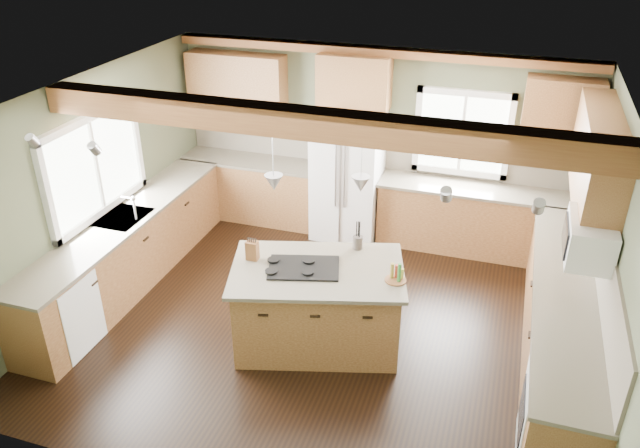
% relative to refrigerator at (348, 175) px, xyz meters
% --- Properties ---
extents(floor, '(5.60, 5.60, 0.00)m').
position_rel_refrigerator_xyz_m(floor, '(0.30, -2.12, -0.90)').
color(floor, black).
rests_on(floor, ground).
extents(ceiling, '(5.60, 5.60, 0.00)m').
position_rel_refrigerator_xyz_m(ceiling, '(0.30, -2.12, 1.70)').
color(ceiling, silver).
rests_on(ceiling, wall_back).
extents(wall_back, '(5.60, 0.00, 5.60)m').
position_rel_refrigerator_xyz_m(wall_back, '(0.30, 0.38, 0.40)').
color(wall_back, '#4E563D').
rests_on(wall_back, ground).
extents(wall_left, '(0.00, 5.00, 5.00)m').
position_rel_refrigerator_xyz_m(wall_left, '(-2.50, -2.12, 0.40)').
color(wall_left, '#4E563D').
rests_on(wall_left, ground).
extents(wall_right, '(0.00, 5.00, 5.00)m').
position_rel_refrigerator_xyz_m(wall_right, '(3.10, -2.12, 0.40)').
color(wall_right, '#4E563D').
rests_on(wall_right, ground).
extents(ceiling_beam, '(5.55, 0.26, 0.26)m').
position_rel_refrigerator_xyz_m(ceiling_beam, '(0.30, -2.46, 1.57)').
color(ceiling_beam, brown).
rests_on(ceiling_beam, ceiling).
extents(soffit_trim, '(5.55, 0.20, 0.10)m').
position_rel_refrigerator_xyz_m(soffit_trim, '(0.30, 0.28, 1.64)').
color(soffit_trim, brown).
rests_on(soffit_trim, ceiling).
extents(backsplash_back, '(5.58, 0.03, 0.58)m').
position_rel_refrigerator_xyz_m(backsplash_back, '(0.30, 0.36, 0.31)').
color(backsplash_back, brown).
rests_on(backsplash_back, wall_back).
extents(backsplash_right, '(0.03, 3.70, 0.58)m').
position_rel_refrigerator_xyz_m(backsplash_right, '(3.08, -2.07, 0.31)').
color(backsplash_right, brown).
rests_on(backsplash_right, wall_right).
extents(base_cab_back_left, '(2.02, 0.60, 0.88)m').
position_rel_refrigerator_xyz_m(base_cab_back_left, '(-1.49, 0.08, -0.46)').
color(base_cab_back_left, brown).
rests_on(base_cab_back_left, floor).
extents(counter_back_left, '(2.06, 0.64, 0.04)m').
position_rel_refrigerator_xyz_m(counter_back_left, '(-1.49, 0.08, 0.00)').
color(counter_back_left, '#494335').
rests_on(counter_back_left, base_cab_back_left).
extents(base_cab_back_right, '(2.62, 0.60, 0.88)m').
position_rel_refrigerator_xyz_m(base_cab_back_right, '(1.79, 0.08, -0.46)').
color(base_cab_back_right, brown).
rests_on(base_cab_back_right, floor).
extents(counter_back_right, '(2.66, 0.64, 0.04)m').
position_rel_refrigerator_xyz_m(counter_back_right, '(1.79, 0.08, 0.00)').
color(counter_back_right, '#494335').
rests_on(counter_back_right, base_cab_back_right).
extents(base_cab_left, '(0.60, 3.70, 0.88)m').
position_rel_refrigerator_xyz_m(base_cab_left, '(-2.20, -2.07, -0.46)').
color(base_cab_left, brown).
rests_on(base_cab_left, floor).
extents(counter_left, '(0.64, 3.74, 0.04)m').
position_rel_refrigerator_xyz_m(counter_left, '(-2.20, -2.07, 0.00)').
color(counter_left, '#494335').
rests_on(counter_left, base_cab_left).
extents(base_cab_right, '(0.60, 3.70, 0.88)m').
position_rel_refrigerator_xyz_m(base_cab_right, '(2.80, -2.07, -0.46)').
color(base_cab_right, brown).
rests_on(base_cab_right, floor).
extents(counter_right, '(0.64, 3.74, 0.04)m').
position_rel_refrigerator_xyz_m(counter_right, '(2.80, -2.07, 0.00)').
color(counter_right, '#494335').
rests_on(counter_right, base_cab_right).
extents(upper_cab_back_left, '(1.40, 0.35, 0.90)m').
position_rel_refrigerator_xyz_m(upper_cab_back_left, '(-1.69, 0.21, 1.05)').
color(upper_cab_back_left, brown).
rests_on(upper_cab_back_left, wall_back).
extents(upper_cab_over_fridge, '(0.96, 0.35, 0.70)m').
position_rel_refrigerator_xyz_m(upper_cab_over_fridge, '(-0.00, 0.21, 1.25)').
color(upper_cab_over_fridge, brown).
rests_on(upper_cab_over_fridge, wall_back).
extents(upper_cab_right, '(0.35, 2.20, 0.90)m').
position_rel_refrigerator_xyz_m(upper_cab_right, '(2.92, -1.22, 1.05)').
color(upper_cab_right, brown).
rests_on(upper_cab_right, wall_right).
extents(upper_cab_back_corner, '(0.90, 0.35, 0.90)m').
position_rel_refrigerator_xyz_m(upper_cab_back_corner, '(2.60, 0.21, 1.05)').
color(upper_cab_back_corner, brown).
rests_on(upper_cab_back_corner, wall_back).
extents(window_left, '(0.04, 1.60, 1.05)m').
position_rel_refrigerator_xyz_m(window_left, '(-2.48, -2.07, 0.65)').
color(window_left, white).
rests_on(window_left, wall_left).
extents(window_back, '(1.10, 0.04, 1.00)m').
position_rel_refrigerator_xyz_m(window_back, '(1.45, 0.36, 0.65)').
color(window_back, white).
rests_on(window_back, wall_back).
extents(sink, '(0.50, 0.65, 0.03)m').
position_rel_refrigerator_xyz_m(sink, '(-2.20, -2.07, 0.01)').
color(sink, '#262628').
rests_on(sink, counter_left).
extents(faucet, '(0.02, 0.02, 0.28)m').
position_rel_refrigerator_xyz_m(faucet, '(-2.02, -2.07, 0.15)').
color(faucet, '#B2B2B7').
rests_on(faucet, sink).
extents(dishwasher, '(0.60, 0.60, 0.84)m').
position_rel_refrigerator_xyz_m(dishwasher, '(-2.19, -3.37, -0.47)').
color(dishwasher, white).
rests_on(dishwasher, floor).
extents(oven, '(0.60, 0.72, 0.84)m').
position_rel_refrigerator_xyz_m(oven, '(2.79, -3.37, -0.47)').
color(oven, white).
rests_on(oven, floor).
extents(microwave, '(0.40, 0.70, 0.38)m').
position_rel_refrigerator_xyz_m(microwave, '(2.88, -2.17, 0.65)').
color(microwave, white).
rests_on(microwave, wall_right).
extents(pendant_left, '(0.18, 0.18, 0.16)m').
position_rel_refrigerator_xyz_m(pendant_left, '(-0.03, -2.58, 0.98)').
color(pendant_left, '#B2B2B7').
rests_on(pendant_left, ceiling).
extents(pendant_right, '(0.18, 0.18, 0.16)m').
position_rel_refrigerator_xyz_m(pendant_right, '(0.77, -2.35, 0.98)').
color(pendant_right, '#B2B2B7').
rests_on(pendant_right, ceiling).
extents(refrigerator, '(0.90, 0.74, 1.80)m').
position_rel_refrigerator_xyz_m(refrigerator, '(0.00, 0.00, 0.00)').
color(refrigerator, white).
rests_on(refrigerator, floor).
extents(island, '(1.88, 1.43, 0.88)m').
position_rel_refrigerator_xyz_m(island, '(0.37, -2.46, -0.46)').
color(island, olive).
rests_on(island, floor).
extents(island_top, '(2.01, 1.56, 0.04)m').
position_rel_refrigerator_xyz_m(island_top, '(0.37, -2.46, 0.00)').
color(island_top, '#494335').
rests_on(island_top, island).
extents(cooktop, '(0.82, 0.66, 0.02)m').
position_rel_refrigerator_xyz_m(cooktop, '(0.23, -2.50, 0.03)').
color(cooktop, black).
rests_on(cooktop, island_top).
extents(knife_block, '(0.13, 0.09, 0.21)m').
position_rel_refrigerator_xyz_m(knife_block, '(-0.34, -2.49, 0.12)').
color(knife_block, brown).
rests_on(knife_block, island_top).
extents(utensil_crock, '(0.15, 0.15, 0.15)m').
position_rel_refrigerator_xyz_m(utensil_crock, '(0.65, -1.93, 0.09)').
color(utensil_crock, '#493E3A').
rests_on(utensil_crock, island_top).
extents(bottle_tray, '(0.28, 0.28, 0.20)m').
position_rel_refrigerator_xyz_m(bottle_tray, '(1.17, -2.43, 0.12)').
color(bottle_tray, brown).
rests_on(bottle_tray, island_top).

